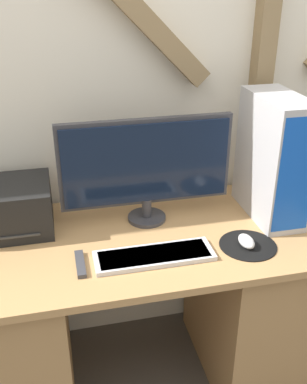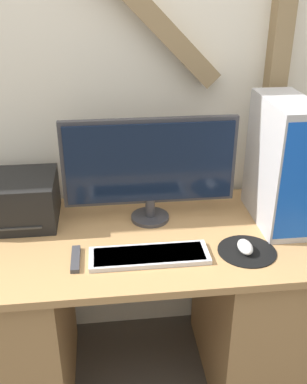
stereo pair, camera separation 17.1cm
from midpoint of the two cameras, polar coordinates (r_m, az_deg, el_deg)
wall_back at (r=1.97m, az=-0.66°, el=15.11°), size 6.40×0.13×2.70m
desk at (r=2.02m, az=0.66°, el=-14.86°), size 1.45×0.72×0.79m
monitor at (r=1.80m, az=2.24°, el=3.39°), size 0.70×0.16×0.44m
keyboard at (r=1.66m, az=2.42°, el=-8.15°), size 0.44×0.14×0.02m
mousepad at (r=1.75m, az=14.55°, el=-7.36°), size 0.22×0.22×0.00m
mouse at (r=1.74m, az=14.37°, el=-6.86°), size 0.05×0.10×0.04m
computer_tower at (r=1.88m, az=18.44°, el=3.40°), size 0.17×0.38×0.52m
printer at (r=1.91m, az=-14.88°, el=-1.08°), size 0.35×0.29×0.19m
remote_control at (r=1.66m, az=-6.96°, el=-8.53°), size 0.03×0.16×0.02m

